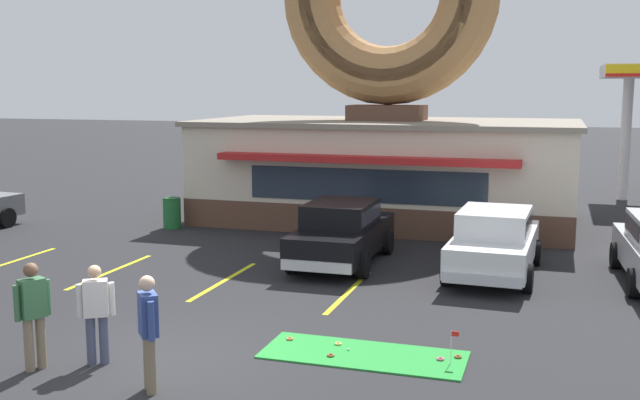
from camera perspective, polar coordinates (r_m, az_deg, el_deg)
ground_plane at (r=12.79m, az=-12.20°, el=-11.88°), size 160.00×160.00×0.00m
donut_shop_building at (r=24.91m, az=5.13°, el=6.95°), size 12.30×6.75×10.96m
putting_mat at (r=12.75m, az=3.34°, el=-11.69°), size 3.39×1.34×0.03m
mini_donut_near_left at (r=12.61m, az=9.16°, el=-11.86°), size 0.13×0.13×0.04m
mini_donut_near_right at (r=13.15m, az=1.39°, el=-10.88°), size 0.13×0.13×0.04m
mini_donut_mid_left at (r=12.61m, az=0.82°, el=-11.75°), size 0.13×0.13×0.04m
mini_donut_mid_centre at (r=13.40m, az=-2.31°, el=-10.52°), size 0.13×0.13×0.04m
mini_donut_mid_right at (r=12.76m, az=10.47°, el=-11.66°), size 0.13×0.13×0.04m
golf_ball at (r=12.88m, az=2.18°, el=-11.30°), size 0.04×0.04×0.04m
putting_flag_pin at (r=12.36m, az=10.14°, el=-10.40°), size 0.13×0.01×0.55m
car_white at (r=18.20m, az=13.16°, el=-2.93°), size 2.10×4.62×1.60m
car_black at (r=18.90m, az=1.69°, el=-2.28°), size 2.00×4.57×1.60m
pedestrian_blue_sweater_man at (r=11.30m, az=-12.94°, el=-9.44°), size 0.43×0.48×1.75m
pedestrian_hooded_kid at (r=12.68m, az=-21.02°, el=-7.86°), size 0.38×0.54×1.73m
pedestrian_leather_jacket_man at (r=12.61m, az=-16.69°, el=-8.01°), size 0.52×0.40×1.64m
trash_bin at (r=24.21m, az=-11.21°, el=-0.94°), size 0.57×0.57×0.97m
parking_stripe_far_left at (r=20.73m, az=-22.60°, el=-4.43°), size 0.12×3.60×0.01m
parking_stripe_left at (r=18.96m, az=-15.61°, el=-5.25°), size 0.12×3.60×0.01m
parking_stripe_mid_left at (r=17.53m, az=-7.32°, el=-6.12°), size 0.12×3.60×0.01m
parking_stripe_centre at (r=16.53m, az=2.23°, el=-6.97°), size 0.12×3.60×0.01m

